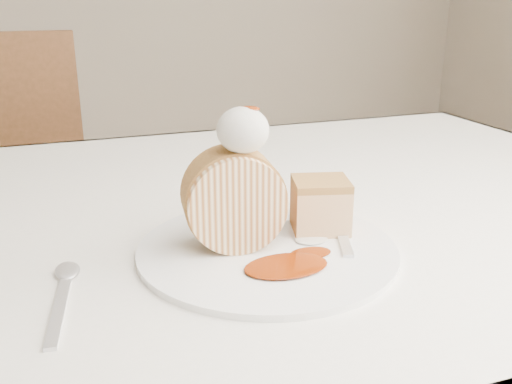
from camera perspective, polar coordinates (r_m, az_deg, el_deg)
name	(u,v)px	position (r m, az deg, el deg)	size (l,w,h in m)	color
table	(227,262)	(0.83, -2.94, -6.97)	(1.40, 0.90, 0.75)	silver
plate	(267,249)	(0.65, 1.14, -5.76)	(0.29, 0.29, 0.01)	white
roulade_slice	(234,200)	(0.63, -2.19, -0.78)	(0.11, 0.11, 0.06)	#FFE3B1
cake_chunk	(320,208)	(0.69, 6.44, -1.62)	(0.07, 0.06, 0.05)	#AC7941
whipped_cream	(243,130)	(0.61, -1.33, 6.20)	(0.06, 0.06, 0.05)	silver
caramel_drizzle	(247,103)	(0.60, -0.92, 8.87)	(0.03, 0.02, 0.01)	maroon
caramel_pool	(286,266)	(0.60, 3.02, -7.37)	(0.09, 0.06, 0.00)	maroon
fork	(342,234)	(0.68, 8.55, -4.13)	(0.02, 0.17, 0.00)	silver
spoon	(59,311)	(0.56, -19.12, -11.20)	(0.02, 0.15, 0.00)	silver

